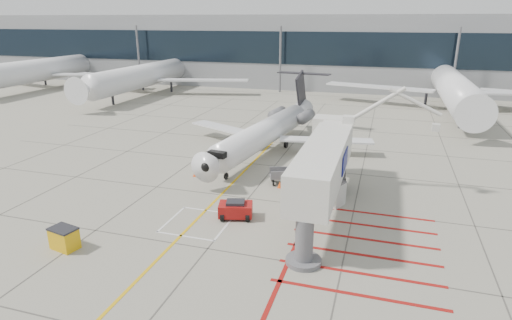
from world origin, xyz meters
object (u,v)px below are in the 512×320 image
(pushback_tug, at_px, (236,209))
(spill_bin, at_px, (64,238))
(jet_bridge, at_px, (323,170))
(regional_jet, at_px, (257,123))

(pushback_tug, xyz_separation_m, spill_bin, (-8.46, -6.98, 0.01))
(jet_bridge, distance_m, pushback_tug, 6.56)
(jet_bridge, xyz_separation_m, spill_bin, (-14.13, -8.65, -2.85))
(jet_bridge, bearing_deg, regional_jet, 125.32)
(jet_bridge, height_order, pushback_tug, jet_bridge)
(pushback_tug, relative_size, spill_bin, 1.46)
(regional_jet, relative_size, spill_bin, 17.19)
(regional_jet, height_order, spill_bin, regional_jet)
(regional_jet, xyz_separation_m, spill_bin, (-5.98, -20.20, -2.89))
(jet_bridge, bearing_deg, spill_bin, -148.42)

